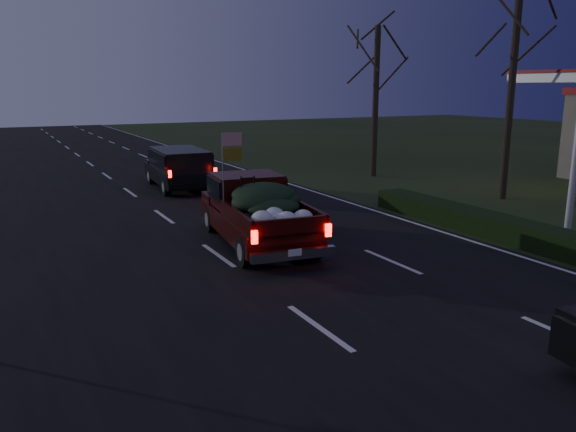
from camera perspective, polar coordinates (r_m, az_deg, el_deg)
name	(u,v)px	position (r m, az deg, el deg)	size (l,w,h in m)	color
ground	(319,328)	(10.25, 3.16, -11.31)	(120.00, 120.00, 0.00)	black
road_asphalt	(319,328)	(10.25, 3.16, -11.26)	(14.00, 120.00, 0.02)	black
hedge_row	(498,227)	(17.22, 20.54, -1.03)	(1.00, 10.00, 0.60)	black
bare_tree_mid	(517,27)	(23.04, 22.22, 17.35)	(3.60, 3.60, 8.50)	black
bare_tree_far	(377,65)	(27.43, 9.01, 14.90)	(3.60, 3.60, 7.00)	black
pickup_truck	(256,207)	(15.29, -3.23, 0.89)	(2.63, 5.42, 2.73)	#340907
lead_suv	(179,164)	(24.19, -11.00, 5.16)	(2.30, 4.91, 1.38)	black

